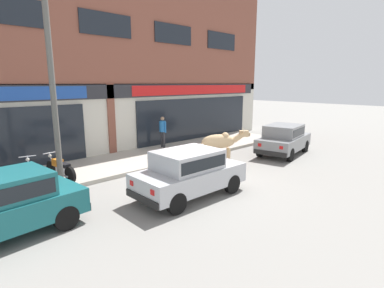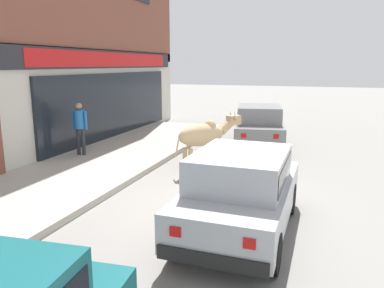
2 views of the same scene
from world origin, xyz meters
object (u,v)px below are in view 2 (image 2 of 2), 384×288
car_1 (259,124)px  car_2 (241,188)px  cow (204,135)px  pedestrian (80,123)px

car_1 → car_2: 7.17m
cow → pedestrian: 3.96m
cow → car_1: cow is taller
car_2 → pedestrian: (3.48, 5.69, 0.32)m
cow → pedestrian: (0.01, 3.96, 0.13)m
cow → car_1: 3.75m
car_1 → car_2: bearing=-173.3°
pedestrian → car_1: bearing=-53.1°
cow → pedestrian: size_ratio=1.12×
cow → pedestrian: bearing=89.9°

